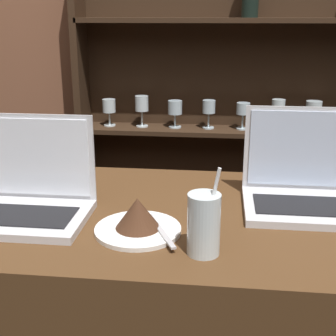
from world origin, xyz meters
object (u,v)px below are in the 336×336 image
object	(u,v)px
cake_plate	(138,219)
water_glass	(204,224)
laptop_far	(311,186)
laptop_near	(17,194)

from	to	relation	value
cake_plate	water_glass	distance (m)	0.17
laptop_far	water_glass	size ratio (longest dim) A/B	1.80
laptop_near	water_glass	xyz separation A→B (m)	(0.45, -0.14, 0.01)
cake_plate	laptop_near	bearing A→B (deg)	168.22
water_glass	cake_plate	bearing A→B (deg)	151.31
laptop_near	cake_plate	xyz separation A→B (m)	(0.30, -0.06, -0.02)
laptop_near	cake_plate	world-z (taller)	laptop_near
laptop_near	water_glass	size ratio (longest dim) A/B	1.92
laptop_near	water_glass	world-z (taller)	laptop_near
laptop_far	cake_plate	bearing A→B (deg)	-153.76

